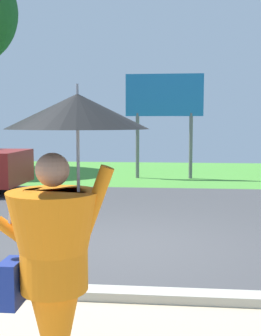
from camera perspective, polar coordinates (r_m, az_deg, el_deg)
ground_plane at (r=9.64m, az=1.34°, el=-5.60°), size 40.00×22.00×0.20m
monk_pedestrian at (r=2.90m, az=-9.39°, el=-10.66°), size 1.03×0.91×2.13m
roadside_billboard at (r=14.71m, az=4.47°, el=8.56°), size 2.60×0.12×3.50m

